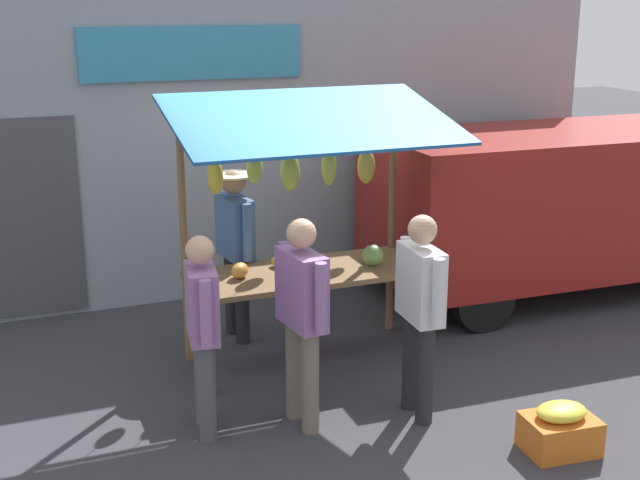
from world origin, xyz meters
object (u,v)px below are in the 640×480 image
Objects in this scene: shopper_in_grey_tee at (203,322)px; shopper_with_ponytail at (302,307)px; vendor_with_sunhat at (235,240)px; parked_van at (552,198)px; produce_crate_near at (560,430)px; shopper_with_shopping_bag at (420,301)px; market_stall at (307,199)px.

shopper_with_ponytail is at bearing -93.76° from shopper_in_grey_tee.
vendor_with_sunhat reaches higher than shopper_in_grey_tee.
vendor_with_sunhat is 3.76m from parked_van.
shopper_with_ponytail reaches higher than produce_crate_near.
shopper_in_grey_tee reaches higher than produce_crate_near.
shopper_in_grey_tee is 2.84× the size of produce_crate_near.
produce_crate_near is at bearing -130.48° from shopper_with_ponytail.
shopper_with_ponytail reaches higher than shopper_with_shopping_bag.
vendor_with_sunhat is 3.58m from produce_crate_near.
parked_van is (-2.88, -2.19, 0.13)m from shopper_with_shopping_bag.
shopper_with_ponytail is 2.16m from produce_crate_near.
shopper_with_ponytail is (0.05, 1.95, -0.03)m from vendor_with_sunhat.
shopper_in_grey_tee is (0.79, 1.79, -0.10)m from vendor_with_sunhat.
shopper_in_grey_tee is at bearing 81.63° from shopper_with_shopping_bag.
vendor_with_sunhat is at bearing -15.27° from shopper_in_grey_tee.
shopper_with_shopping_bag reaches higher than shopper_in_grey_tee.
shopper_with_shopping_bag is at bearing 39.03° from parked_van.
shopper_in_grey_tee is 0.94× the size of shopper_with_ponytail.
parked_van is 3.91m from produce_crate_near.
shopper_in_grey_tee is 0.36× the size of parked_van.
produce_crate_near is at bearing 22.23° from vendor_with_sunhat.
market_stall is 1.46× the size of shopper_with_ponytail.
parked_van is at bearing -167.33° from market_stall.
produce_crate_near is (-1.60, 3.09, -0.85)m from vendor_with_sunhat.
shopper_with_ponytail is 0.38× the size of parked_van.
vendor_with_sunhat is at bearing -62.55° from produce_crate_near.
produce_crate_near is (2.16, 3.12, -0.95)m from parked_van.
vendor_with_sunhat is 0.39× the size of parked_van.
parked_van is (-3.28, -0.74, -0.42)m from market_stall.
parked_van is (-3.76, -0.03, 0.09)m from vendor_with_sunhat.
shopper_with_ponytail reaches higher than shopper_in_grey_tee.
shopper_with_ponytail is 4.29m from parked_van.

